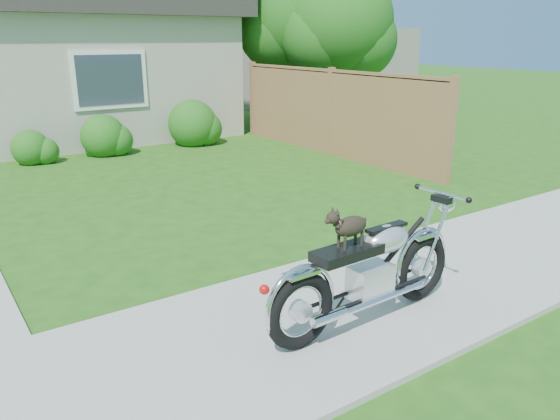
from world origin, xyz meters
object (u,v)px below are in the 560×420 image
object	(u,v)px
potted_plant_right	(92,141)
motorcycle_with_dog	(371,269)
fence	(331,112)
tree_far	(302,20)
tree_near	(345,27)

from	to	relation	value
potted_plant_right	motorcycle_with_dog	xyz separation A→B (m)	(-0.12, -8.92, 0.21)
motorcycle_with_dog	fence	bearing A→B (deg)	51.41
tree_far	motorcycle_with_dog	xyz separation A→B (m)	(-6.34, -9.58, -2.42)
potted_plant_right	motorcycle_with_dog	distance (m)	8.92
fence	tree_far	distance (m)	4.38
tree_far	motorcycle_with_dog	size ratio (longest dim) A/B	2.08
tree_far	potted_plant_right	bearing A→B (deg)	-173.90
tree_far	tree_near	bearing A→B (deg)	-71.45
tree_far	fence	bearing A→B (deg)	-116.88
tree_near	tree_far	distance (m)	1.40
fence	tree_far	bearing A→B (deg)	63.12
potted_plant_right	tree_far	bearing A→B (deg)	6.10
fence	tree_near	world-z (taller)	tree_near
fence	tree_far	size ratio (longest dim) A/B	1.43
fence	tree_near	bearing A→B (deg)	44.45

